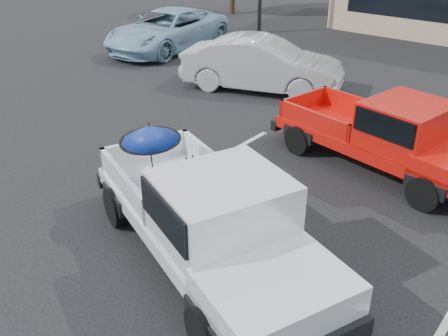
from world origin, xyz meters
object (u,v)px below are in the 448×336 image
at_px(silver_pickup, 214,218).
at_px(red_pickup, 397,135).
at_px(blue_suv, 167,30).
at_px(silver_sedan, 262,64).

xyz_separation_m(silver_pickup, red_pickup, (0.89, 5.16, -0.11)).
height_order(red_pickup, blue_suv, red_pickup).
height_order(silver_pickup, red_pickup, silver_pickup).
height_order(silver_pickup, silver_sedan, silver_pickup).
xyz_separation_m(silver_sedan, blue_suv, (-6.04, 1.76, -0.03)).
bearing_deg(silver_pickup, silver_sedan, 141.88).
bearing_deg(blue_suv, red_pickup, -26.68).
xyz_separation_m(red_pickup, silver_sedan, (-5.65, 2.89, -0.10)).
bearing_deg(silver_sedan, silver_pickup, -168.96).
distance_m(silver_pickup, blue_suv, 14.60).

